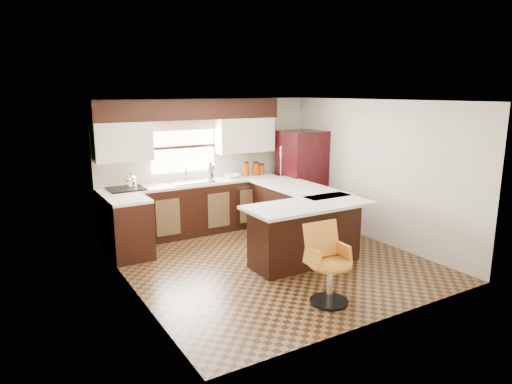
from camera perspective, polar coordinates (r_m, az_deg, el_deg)
floor at (r=7.05m, az=1.88°, el=-8.56°), size 4.40×4.40×0.00m
ceiling at (r=6.58m, az=2.03°, el=11.34°), size 4.40×4.40×0.00m
wall_back at (r=8.62m, az=-5.96°, el=3.54°), size 4.40×0.00×4.40m
wall_front at (r=5.05m, az=15.53°, el=-3.26°), size 4.40×0.00×4.40m
wall_left at (r=5.88m, az=-15.57°, el=-1.07°), size 0.00×4.40×4.40m
wall_right at (r=8.02m, az=14.71°, el=2.53°), size 0.00×4.40×4.40m
base_cab_back at (r=8.32m, az=-7.79°, el=-2.11°), size 3.30×0.60×0.90m
base_cab_left at (r=7.31m, az=-15.57°, el=-4.52°), size 0.60×0.70×0.90m
counter_back at (r=8.22m, az=-7.89°, el=1.08°), size 3.30×0.60×0.04m
counter_left at (r=7.19m, az=-15.79°, el=-0.91°), size 0.60×0.70×0.04m
soffit at (r=8.20m, az=-8.18°, el=10.19°), size 3.40×0.35×0.36m
upper_cab_left at (r=7.85m, az=-16.36°, el=6.06°), size 0.94×0.35×0.64m
upper_cab_right at (r=8.70m, az=-1.45°, el=7.14°), size 1.14×0.35×0.64m
window_pane at (r=8.36m, az=-9.08°, el=5.59°), size 1.20×0.02×0.90m
valance at (r=8.28m, az=-9.07°, el=8.25°), size 1.30×0.06×0.18m
sink at (r=8.17m, az=-8.16°, el=1.28°), size 0.75×0.45×0.03m
dishwasher at (r=8.51m, az=-0.82°, el=-1.81°), size 0.58×0.03×0.78m
cooktop at (r=7.82m, az=-15.96°, el=0.39°), size 0.58×0.50×0.02m
peninsula_long at (r=7.88m, az=4.98°, el=-2.87°), size 0.60×1.95×0.90m
peninsula_return at (r=6.83m, az=6.16°, el=-5.32°), size 1.65×0.60×0.90m
counter_pen_long at (r=7.80m, az=5.35°, el=0.53°), size 0.84×1.95×0.04m
counter_pen_return at (r=6.62m, az=6.58°, el=-1.66°), size 1.89×0.84×0.04m
refrigerator at (r=8.97m, az=5.73°, el=1.92°), size 0.77×0.74×1.79m
bar_chair at (r=5.62m, az=9.27°, el=-9.01°), size 0.55×0.55×0.98m
kettle at (r=7.81m, az=-15.40°, el=1.43°), size 0.18×0.18×0.25m
percolator at (r=8.33m, az=-5.67°, el=2.46°), size 0.15×0.15×0.29m
mixing_bowl at (r=8.53m, az=-3.04°, el=2.00°), size 0.28×0.28×0.07m
canister_large at (r=8.68m, az=-1.31°, el=2.80°), size 0.14×0.14×0.25m
canister_med at (r=8.79m, az=-0.02°, el=2.87°), size 0.14×0.14×0.23m
canister_small at (r=8.86m, az=0.66°, el=2.79°), size 0.12×0.12×0.19m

